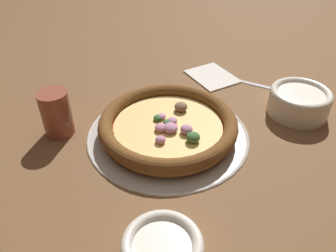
{
  "coord_description": "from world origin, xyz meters",
  "views": [
    {
      "loc": [
        -0.46,
        0.3,
        0.44
      ],
      "look_at": [
        0.0,
        0.0,
        0.02
      ],
      "focal_mm": 35.0,
      "sensor_mm": 36.0,
      "label": 1
    }
  ],
  "objects_px": {
    "pizza_tray": "(168,133)",
    "bowl_near": "(162,251)",
    "bowl_far": "(299,101)",
    "napkin": "(212,76)",
    "pizza": "(168,124)",
    "fork": "(247,82)",
    "drinking_cup": "(56,113)"
  },
  "relations": [
    {
      "from": "pizza_tray",
      "to": "bowl_near",
      "type": "relative_size",
      "value": 3.02
    },
    {
      "from": "bowl_far",
      "to": "bowl_near",
      "type": "bearing_deg",
      "value": 107.59
    },
    {
      "from": "bowl_far",
      "to": "napkin",
      "type": "relative_size",
      "value": 0.99
    },
    {
      "from": "bowl_near",
      "to": "pizza",
      "type": "bearing_deg",
      "value": -34.5
    },
    {
      "from": "fork",
      "to": "bowl_near",
      "type": "bearing_deg",
      "value": 94.87
    },
    {
      "from": "drinking_cup",
      "to": "fork",
      "type": "distance_m",
      "value": 0.5
    },
    {
      "from": "pizza",
      "to": "bowl_far",
      "type": "height_order",
      "value": "bowl_far"
    },
    {
      "from": "pizza_tray",
      "to": "bowl_far",
      "type": "relative_size",
      "value": 2.54
    },
    {
      "from": "bowl_far",
      "to": "pizza",
      "type": "bearing_deg",
      "value": 72.51
    },
    {
      "from": "bowl_near",
      "to": "bowl_far",
      "type": "height_order",
      "value": "bowl_far"
    },
    {
      "from": "drinking_cup",
      "to": "fork",
      "type": "xyz_separation_m",
      "value": [
        -0.06,
        -0.49,
        -0.05
      ]
    },
    {
      "from": "pizza",
      "to": "fork",
      "type": "height_order",
      "value": "pizza"
    },
    {
      "from": "pizza",
      "to": "napkin",
      "type": "bearing_deg",
      "value": -58.33
    },
    {
      "from": "napkin",
      "to": "bowl_near",
      "type": "bearing_deg",
      "value": 133.74
    },
    {
      "from": "pizza",
      "to": "bowl_near",
      "type": "height_order",
      "value": "bowl_near"
    },
    {
      "from": "drinking_cup",
      "to": "fork",
      "type": "height_order",
      "value": "drinking_cup"
    },
    {
      "from": "bowl_near",
      "to": "fork",
      "type": "xyz_separation_m",
      "value": [
        0.32,
        -0.47,
        -0.02
      ]
    },
    {
      "from": "bowl_far",
      "to": "napkin",
      "type": "bearing_deg",
      "value": 12.89
    },
    {
      "from": "bowl_near",
      "to": "drinking_cup",
      "type": "relative_size",
      "value": 1.16
    },
    {
      "from": "bowl_far",
      "to": "napkin",
      "type": "distance_m",
      "value": 0.25
    },
    {
      "from": "pizza",
      "to": "drinking_cup",
      "type": "relative_size",
      "value": 2.95
    },
    {
      "from": "bowl_near",
      "to": "napkin",
      "type": "xyz_separation_m",
      "value": [
        0.39,
        -0.41,
        -0.02
      ]
    },
    {
      "from": "pizza_tray",
      "to": "drinking_cup",
      "type": "xyz_separation_m",
      "value": [
        0.13,
        0.19,
        0.05
      ]
    },
    {
      "from": "pizza_tray",
      "to": "pizza",
      "type": "bearing_deg",
      "value": -154.67
    },
    {
      "from": "pizza",
      "to": "drinking_cup",
      "type": "distance_m",
      "value": 0.24
    },
    {
      "from": "pizza_tray",
      "to": "bowl_far",
      "type": "distance_m",
      "value": 0.31
    },
    {
      "from": "bowl_far",
      "to": "napkin",
      "type": "xyz_separation_m",
      "value": [
        0.24,
        0.06,
        -0.03
      ]
    },
    {
      "from": "pizza",
      "to": "napkin",
      "type": "distance_m",
      "value": 0.29
    },
    {
      "from": "drinking_cup",
      "to": "napkin",
      "type": "height_order",
      "value": "drinking_cup"
    },
    {
      "from": "pizza",
      "to": "bowl_near",
      "type": "relative_size",
      "value": 2.55
    },
    {
      "from": "bowl_near",
      "to": "napkin",
      "type": "bearing_deg",
      "value": -46.26
    },
    {
      "from": "pizza",
      "to": "napkin",
      "type": "height_order",
      "value": "pizza"
    }
  ]
}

